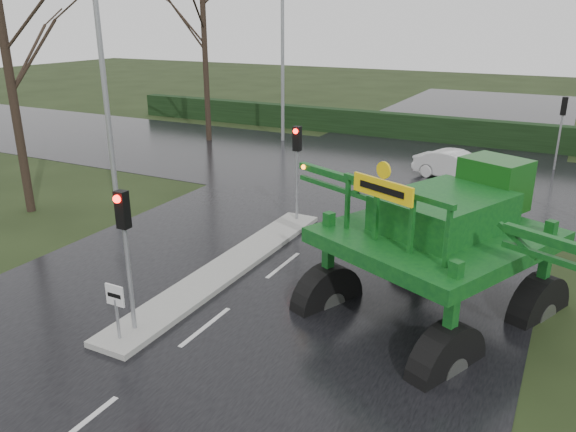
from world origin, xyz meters
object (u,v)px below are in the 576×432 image
at_px(traffic_signal_far, 562,117).
at_px(keep_left_sign, 116,303).
at_px(traffic_signal_mid, 297,153).
at_px(crop_sprayer, 336,211).
at_px(street_light_left_far, 287,37).
at_px(white_sedan, 455,180).
at_px(traffic_signal_near, 125,232).
at_px(street_light_left_near, 107,48).

bearing_deg(traffic_signal_far, keep_left_sign, 70.07).
distance_m(traffic_signal_mid, crop_sprayer, 5.91).
bearing_deg(keep_left_sign, street_light_left_far, 107.78).
height_order(traffic_signal_far, street_light_left_far, street_light_left_far).
height_order(keep_left_sign, street_light_left_far, street_light_left_far).
distance_m(traffic_signal_far, white_sedan, 6.19).
bearing_deg(traffic_signal_near, street_light_left_far, 108.17).
distance_m(keep_left_sign, traffic_signal_far, 22.93).
bearing_deg(traffic_signal_near, traffic_signal_far, 69.64).
relative_size(traffic_signal_near, white_sedan, 0.90).
bearing_deg(traffic_signal_far, street_light_left_near, 43.63).
bearing_deg(street_light_left_near, traffic_signal_far, 43.63).
distance_m(keep_left_sign, traffic_signal_mid, 9.12).
bearing_deg(street_light_left_far, crop_sprayer, -59.00).
height_order(traffic_signal_far, street_light_left_near, street_light_left_near).
relative_size(traffic_signal_far, white_sedan, 0.90).
xyz_separation_m(traffic_signal_near, street_light_left_far, (-6.89, 21.01, 3.40)).
bearing_deg(traffic_signal_mid, white_sedan, 65.15).
xyz_separation_m(traffic_signal_mid, white_sedan, (3.91, 8.45, -2.59)).
relative_size(keep_left_sign, traffic_signal_mid, 0.38).
bearing_deg(crop_sprayer, street_light_left_near, -173.52).
relative_size(traffic_signal_near, traffic_signal_far, 1.00).
xyz_separation_m(traffic_signal_near, traffic_signal_far, (7.80, 21.02, 0.00)).
xyz_separation_m(traffic_signal_mid, traffic_signal_far, (7.80, 12.52, 0.00)).
bearing_deg(traffic_signal_mid, keep_left_sign, -90.00).
bearing_deg(traffic_signal_mid, crop_sprayer, -53.81).
bearing_deg(keep_left_sign, white_sedan, 77.35).
bearing_deg(white_sedan, traffic_signal_near, -176.20).
relative_size(keep_left_sign, traffic_signal_near, 0.38).
distance_m(traffic_signal_near, traffic_signal_far, 22.42).
bearing_deg(traffic_signal_mid, traffic_signal_far, 58.07).
distance_m(traffic_signal_near, street_light_left_far, 22.37).
relative_size(traffic_signal_far, street_light_left_near, 0.35).
xyz_separation_m(traffic_signal_far, crop_sprayer, (-4.31, -17.28, -0.12)).
distance_m(keep_left_sign, white_sedan, 17.91).
xyz_separation_m(traffic_signal_near, traffic_signal_mid, (0.00, 8.50, 0.00)).
bearing_deg(white_sedan, street_light_left_near, 149.41).
height_order(keep_left_sign, traffic_signal_near, traffic_signal_near).
height_order(keep_left_sign, crop_sprayer, crop_sprayer).
bearing_deg(traffic_signal_near, traffic_signal_mid, 90.00).
bearing_deg(white_sedan, keep_left_sign, -175.85).
bearing_deg(traffic_signal_far, crop_sprayer, 75.99).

